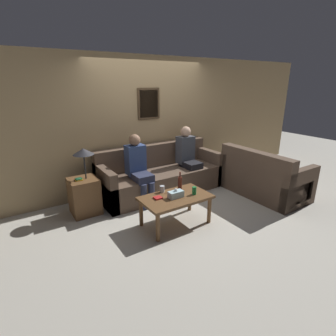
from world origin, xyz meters
name	(u,v)px	position (x,y,z in m)	size (l,w,h in m)	color
ground_plane	(176,200)	(0.00, 0.00, 0.00)	(16.00, 16.00, 0.00)	beige
wall_back	(148,124)	(0.00, 1.00, 1.30)	(9.00, 0.08, 2.60)	tan
couch_main	(161,176)	(0.00, 0.53, 0.32)	(2.47, 0.89, 0.92)	brown
couch_side	(263,179)	(1.58, -0.70, 0.32)	(0.89, 1.55, 0.92)	brown
coffee_table	(176,200)	(-0.48, -0.70, 0.40)	(1.05, 0.62, 0.47)	brown
side_table_with_lamp	(84,193)	(-1.54, 0.43, 0.37)	(0.45, 0.45, 1.11)	brown
wine_bottle	(180,183)	(-0.26, -0.49, 0.58)	(0.07, 0.07, 0.29)	#562319
drinking_glass	(162,189)	(-0.57, -0.45, 0.52)	(0.07, 0.07, 0.11)	silver
book_stack	(158,198)	(-0.75, -0.61, 0.48)	(0.12, 0.11, 0.02)	red
soda_can	(194,191)	(-0.20, -0.79, 0.53)	(0.07, 0.07, 0.12)	#197A38
tissue_box	(176,194)	(-0.50, -0.72, 0.52)	(0.23, 0.12, 0.14)	silver
person_left	(138,167)	(-0.58, 0.33, 0.68)	(0.34, 0.60, 1.24)	#2D334C
person_right	(188,155)	(0.58, 0.40, 0.69)	(0.34, 0.58, 1.26)	black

